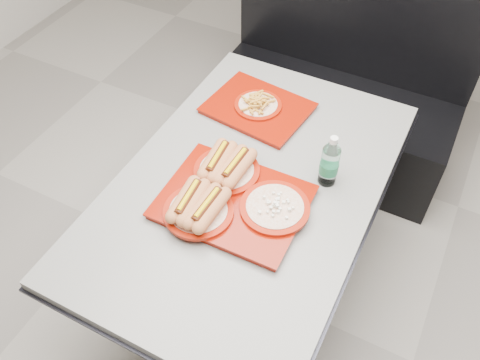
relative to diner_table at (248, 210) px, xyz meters
The scene contains 6 objects.
ground 0.58m from the diner_table, ahead, with size 6.00×6.00×0.00m, color #9B968B.
diner_table is the anchor object (origin of this frame).
booth_bench 1.11m from the diner_table, 90.00° to the left, with size 1.30×0.57×1.35m.
tray_near 0.24m from the diner_table, 100.20° to the right, with size 0.52×0.45×0.11m.
tray_far 0.45m from the diner_table, 110.97° to the left, with size 0.44×0.36×0.08m.
water_bottle 0.39m from the diner_table, 28.78° to the left, with size 0.07×0.07×0.22m.
Camera 1 is at (0.54, -1.11, 2.14)m, focal length 38.00 mm.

